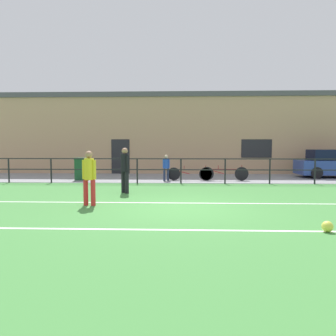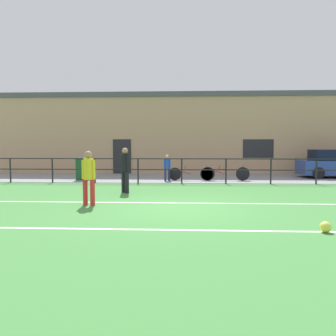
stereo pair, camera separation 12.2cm
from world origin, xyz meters
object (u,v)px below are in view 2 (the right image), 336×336
at_px(soccer_ball_match, 326,227).
at_px(bicycle_parked_0, 225,173).
at_px(trash_bin_0, 84,169).
at_px(spectator_child, 167,166).
at_px(player_goalkeeper, 125,167).
at_px(bicycle_parked_1, 191,174).
at_px(player_striker, 89,175).

xyz_separation_m(soccer_ball_match, bicycle_parked_0, (-0.85, 9.56, 0.26)).
bearing_deg(soccer_ball_match, trash_bin_0, 129.42).
distance_m(bicycle_parked_0, trash_bin_0, 7.02).
height_order(soccer_ball_match, spectator_child, spectator_child).
bearing_deg(player_goalkeeper, bicycle_parked_1, -72.05).
height_order(player_goalkeeper, spectator_child, player_goalkeeper).
height_order(bicycle_parked_0, trash_bin_0, trash_bin_0).
bearing_deg(player_striker, bicycle_parked_1, -101.08).
bearing_deg(bicycle_parked_0, bicycle_parked_1, -180.00).
bearing_deg(bicycle_parked_1, bicycle_parked_0, 0.00).
bearing_deg(player_striker, player_goalkeeper, -90.31).
distance_m(player_goalkeeper, spectator_child, 4.34).
height_order(spectator_child, bicycle_parked_0, spectator_child).
xyz_separation_m(spectator_child, trash_bin_0, (-4.18, 0.16, -0.16)).
bearing_deg(soccer_ball_match, bicycle_parked_1, 104.85).
distance_m(soccer_ball_match, bicycle_parked_1, 9.90).
relative_size(spectator_child, trash_bin_0, 1.14).
distance_m(bicycle_parked_1, trash_bin_0, 5.33).
height_order(bicycle_parked_1, trash_bin_0, trash_bin_0).
xyz_separation_m(player_striker, trash_bin_0, (-2.26, 6.83, -0.32)).
distance_m(soccer_ball_match, bicycle_parked_0, 9.61).
xyz_separation_m(player_goalkeeper, bicycle_parked_1, (2.46, 4.29, -0.59)).
height_order(soccer_ball_match, bicycle_parked_0, bicycle_parked_0).
bearing_deg(bicycle_parked_0, trash_bin_0, -180.00).
xyz_separation_m(player_striker, spectator_child, (1.92, 6.67, -0.16)).
bearing_deg(bicycle_parked_1, spectator_child, -172.11).
distance_m(soccer_ball_match, trash_bin_0, 12.39).
relative_size(player_striker, bicycle_parked_0, 0.67).
relative_size(spectator_child, bicycle_parked_0, 0.54).
bearing_deg(player_striker, trash_bin_0, -58.59).
relative_size(player_goalkeeper, bicycle_parked_0, 0.70).
distance_m(player_goalkeeper, bicycle_parked_1, 4.98).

